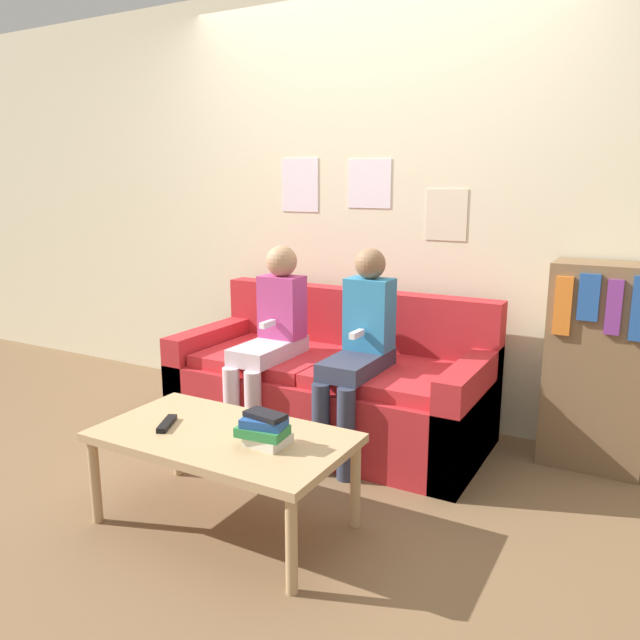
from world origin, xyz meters
TOP-DOWN VIEW (x-y plane):
  - ground_plane at (0.00, 0.00)m, footprint 10.00×10.00m
  - wall_back at (-0.00, 1.02)m, footprint 8.00×0.07m
  - couch at (0.00, 0.52)m, footprint 1.76×0.81m
  - coffee_table at (0.07, -0.56)m, footprint 1.06×0.59m
  - person_left at (-0.29, 0.33)m, footprint 0.24×0.56m
  - person_right at (0.26, 0.33)m, footprint 0.24×0.56m
  - tv_remote at (-0.19, -0.62)m, footprint 0.11×0.17m
  - book_stack at (0.29, -0.57)m, footprint 0.20×0.16m
  - bookshelf at (1.35, 0.82)m, footprint 0.49×0.31m

SIDE VIEW (x-z plane):
  - ground_plane at x=0.00m, z-range 0.00..0.00m
  - couch at x=0.00m, z-range -0.13..0.68m
  - coffee_table at x=0.07m, z-range 0.16..0.58m
  - tv_remote at x=-0.19m, z-range 0.41..0.43m
  - book_stack at x=0.29m, z-range 0.41..0.54m
  - bookshelf at x=1.35m, z-range 0.00..1.05m
  - person_right at x=0.26m, z-range 0.06..1.16m
  - person_left at x=-0.29m, z-range 0.07..1.15m
  - wall_back at x=0.00m, z-range 0.00..2.60m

